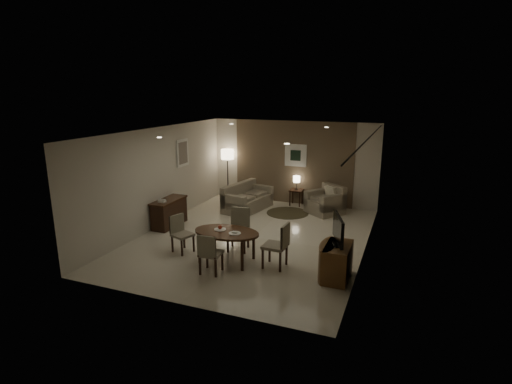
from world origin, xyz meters
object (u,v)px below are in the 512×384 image
at_px(console_desk, 169,213).
at_px(sofa, 248,197).
at_px(tv_cabinet, 337,262).
at_px(side_table, 296,197).
at_px(dining_table, 227,246).
at_px(chair_far, 238,230).
at_px(chair_right, 275,245).
at_px(floor_lamp, 228,174).
at_px(chair_near, 211,253).
at_px(armchair, 325,200).
at_px(chair_left, 183,234).

distance_m(console_desk, sofa, 2.63).
distance_m(tv_cabinet, side_table, 5.23).
relative_size(dining_table, chair_far, 1.49).
bearing_deg(tv_cabinet, chair_right, 177.55).
bearing_deg(floor_lamp, dining_table, -65.00).
xyz_separation_m(chair_near, floor_lamp, (-2.18, 5.42, 0.42)).
distance_m(chair_right, floor_lamp, 5.74).
bearing_deg(armchair, tv_cabinet, -36.81).
bearing_deg(armchair, chair_right, -54.55).
height_order(tv_cabinet, armchair, armchair).
relative_size(dining_table, armchair, 1.54).
relative_size(dining_table, side_table, 2.82).
distance_m(console_desk, dining_table, 2.93).
height_order(console_desk, armchair, armchair).
bearing_deg(chair_left, chair_right, -69.97).
bearing_deg(tv_cabinet, armchair, 105.12).
bearing_deg(chair_near, tv_cabinet, -167.88).
bearing_deg(chair_near, console_desk, -45.24).
height_order(chair_right, sofa, chair_right).
height_order(console_desk, tv_cabinet, console_desk).
bearing_deg(chair_right, floor_lamp, -142.48).
bearing_deg(chair_far, sofa, 98.94).
bearing_deg(sofa, console_desk, 158.74).
relative_size(chair_near, floor_lamp, 0.51).
bearing_deg(tv_cabinet, chair_far, 165.79).
distance_m(side_table, floor_lamp, 2.51).
xyz_separation_m(chair_far, chair_left, (-1.14, -0.57, -0.06)).
bearing_deg(side_table, sofa, -141.10).
height_order(chair_right, floor_lamp, floor_lamp).
bearing_deg(chair_far, dining_table, -97.65).
distance_m(tv_cabinet, chair_right, 1.34).
relative_size(chair_right, floor_lamp, 0.57).
xyz_separation_m(chair_far, floor_lamp, (-2.21, 4.12, 0.36)).
xyz_separation_m(dining_table, side_table, (0.21, 4.80, -0.08)).
distance_m(chair_right, side_table, 4.77).
xyz_separation_m(chair_near, sofa, (-1.01, 4.40, -0.03)).
bearing_deg(chair_right, dining_table, -82.02).
xyz_separation_m(console_desk, sofa, (1.42, 2.22, 0.03)).
relative_size(sofa, armchair, 1.82).
bearing_deg(side_table, chair_far, -93.25).
xyz_separation_m(side_table, floor_lamp, (-2.44, -0.01, 0.59)).
bearing_deg(chair_near, chair_far, -94.77).
bearing_deg(tv_cabinet, side_table, 114.75).
distance_m(chair_left, sofa, 3.68).
distance_m(dining_table, sofa, 3.91).
bearing_deg(console_desk, armchair, 35.86).
relative_size(armchair, floor_lamp, 0.56).
height_order(tv_cabinet, floor_lamp, floor_lamp).
bearing_deg(chair_left, dining_table, -74.80).
height_order(console_desk, chair_right, chair_right).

